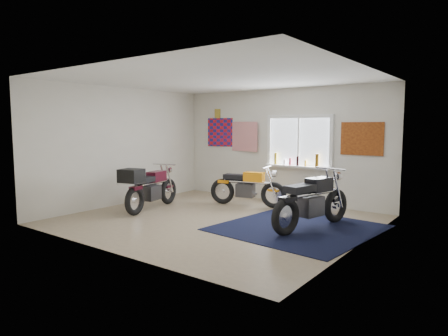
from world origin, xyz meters
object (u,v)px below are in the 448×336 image
Objects in this scene: black_chrome_bike at (312,203)px; maroon_tourer at (148,187)px; navy_rug at (298,228)px; yellow_triumph at (247,188)px.

black_chrome_bike is 3.53m from maroon_tourer.
black_chrome_bike is at bearing 30.28° from navy_rug.
maroon_tourer is (-3.46, -0.69, 0.04)m from black_chrome_bike.
black_chrome_bike reaches higher than yellow_triumph.
maroon_tourer reaches higher than navy_rug.
maroon_tourer is at bearing -170.02° from navy_rug.
navy_rug is 2.19m from yellow_triumph.
navy_rug is 1.36× the size of maroon_tourer.
maroon_tourer is at bearing -142.57° from yellow_triumph.
black_chrome_bike is at bearing -38.76° from yellow_triumph.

